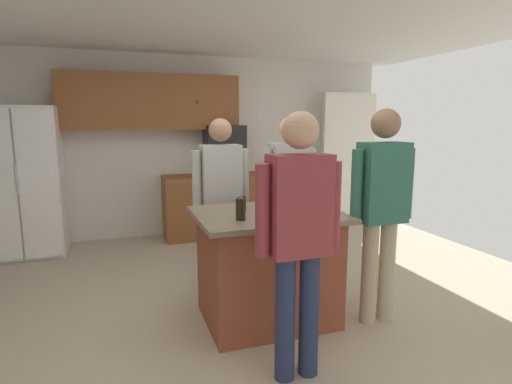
{
  "coord_description": "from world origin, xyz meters",
  "views": [
    {
      "loc": [
        -0.89,
        -3.33,
        1.67
      ],
      "look_at": [
        0.26,
        0.06,
        1.05
      ],
      "focal_mm": 28.89,
      "sensor_mm": 36.0,
      "label": 1
    }
  ],
  "objects_px": {
    "person_host_foreground": "(382,201)",
    "glass_pilsner": "(242,204)",
    "kitchen_island": "(267,266)",
    "glass_short_whisky": "(241,209)",
    "person_guest_left": "(289,189)",
    "glass_dark_ale": "(312,202)",
    "microwave_over_range": "(224,136)",
    "person_guest_right": "(299,229)",
    "refrigerator": "(24,182)",
    "tumbler_amber": "(273,197)",
    "glass_stout_tall": "(309,199)",
    "person_guest_by_door": "(221,192)"
  },
  "relations": [
    {
      "from": "person_guest_left",
      "to": "glass_dark_ale",
      "type": "distance_m",
      "value": 0.71
    },
    {
      "from": "person_guest_right",
      "to": "tumbler_amber",
      "type": "distance_m",
      "value": 1.16
    },
    {
      "from": "glass_dark_ale",
      "to": "glass_pilsner",
      "type": "relative_size",
      "value": 1.02
    },
    {
      "from": "glass_stout_tall",
      "to": "glass_dark_ale",
      "type": "bearing_deg",
      "value": -103.66
    },
    {
      "from": "person_guest_by_door",
      "to": "tumbler_amber",
      "type": "distance_m",
      "value": 0.61
    },
    {
      "from": "glass_dark_ale",
      "to": "glass_stout_tall",
      "type": "xyz_separation_m",
      "value": [
        0.03,
        0.11,
        0.01
      ]
    },
    {
      "from": "kitchen_island",
      "to": "glass_short_whisky",
      "type": "xyz_separation_m",
      "value": [
        -0.29,
        -0.18,
        0.54
      ]
    },
    {
      "from": "microwave_over_range",
      "to": "kitchen_island",
      "type": "xyz_separation_m",
      "value": [
        -0.34,
        -2.74,
        -0.98
      ]
    },
    {
      "from": "kitchen_island",
      "to": "person_guest_by_door",
      "type": "distance_m",
      "value": 0.97
    },
    {
      "from": "kitchen_island",
      "to": "person_guest_by_door",
      "type": "relative_size",
      "value": 0.69
    },
    {
      "from": "person_guest_by_door",
      "to": "glass_pilsner",
      "type": "bearing_deg",
      "value": -12.98
    },
    {
      "from": "person_host_foreground",
      "to": "glass_pilsner",
      "type": "height_order",
      "value": "person_host_foreground"
    },
    {
      "from": "person_host_foreground",
      "to": "tumbler_amber",
      "type": "relative_size",
      "value": 13.44
    },
    {
      "from": "kitchen_island",
      "to": "person_guest_right",
      "type": "xyz_separation_m",
      "value": [
        -0.1,
        -0.82,
        0.53
      ]
    },
    {
      "from": "kitchen_island",
      "to": "person_guest_right",
      "type": "height_order",
      "value": "person_guest_right"
    },
    {
      "from": "refrigerator",
      "to": "person_host_foreground",
      "type": "distance_m",
      "value": 4.29
    },
    {
      "from": "person_host_foreground",
      "to": "glass_dark_ale",
      "type": "height_order",
      "value": "person_host_foreground"
    },
    {
      "from": "refrigerator",
      "to": "kitchen_island",
      "type": "height_order",
      "value": "refrigerator"
    },
    {
      "from": "kitchen_island",
      "to": "glass_short_whisky",
      "type": "height_order",
      "value": "glass_short_whisky"
    },
    {
      "from": "kitchen_island",
      "to": "glass_short_whisky",
      "type": "relative_size",
      "value": 7.05
    },
    {
      "from": "kitchen_island",
      "to": "glass_dark_ale",
      "type": "bearing_deg",
      "value": -1.22
    },
    {
      "from": "kitchen_island",
      "to": "glass_dark_ale",
      "type": "distance_m",
      "value": 0.65
    },
    {
      "from": "person_guest_left",
      "to": "kitchen_island",
      "type": "bearing_deg",
      "value": -0.0
    },
    {
      "from": "glass_pilsner",
      "to": "kitchen_island",
      "type": "bearing_deg",
      "value": -32.0
    },
    {
      "from": "tumbler_amber",
      "to": "glass_dark_ale",
      "type": "bearing_deg",
      "value": -54.64
    },
    {
      "from": "person_guest_left",
      "to": "glass_stout_tall",
      "type": "xyz_separation_m",
      "value": [
        -0.07,
        -0.6,
        0.01
      ]
    },
    {
      "from": "microwave_over_range",
      "to": "glass_pilsner",
      "type": "relative_size",
      "value": 4.61
    },
    {
      "from": "tumbler_amber",
      "to": "glass_short_whisky",
      "type": "bearing_deg",
      "value": -132.24
    },
    {
      "from": "kitchen_island",
      "to": "person_guest_right",
      "type": "relative_size",
      "value": 0.68
    },
    {
      "from": "person_host_foreground",
      "to": "glass_pilsner",
      "type": "bearing_deg",
      "value": -2.13
    },
    {
      "from": "person_guest_by_door",
      "to": "glass_short_whisky",
      "type": "relative_size",
      "value": 10.16
    },
    {
      "from": "refrigerator",
      "to": "microwave_over_range",
      "type": "xyz_separation_m",
      "value": [
        2.6,
        0.12,
        0.53
      ]
    },
    {
      "from": "person_guest_by_door",
      "to": "person_host_foreground",
      "type": "xyz_separation_m",
      "value": [
        1.05,
        -1.13,
        0.05
      ]
    },
    {
      "from": "person_guest_by_door",
      "to": "glass_stout_tall",
      "type": "distance_m",
      "value": 0.93
    },
    {
      "from": "tumbler_amber",
      "to": "glass_stout_tall",
      "type": "xyz_separation_m",
      "value": [
        0.26,
        -0.21,
        0.0
      ]
    },
    {
      "from": "glass_pilsner",
      "to": "person_guest_by_door",
      "type": "bearing_deg",
      "value": 90.43
    },
    {
      "from": "tumbler_amber",
      "to": "person_guest_left",
      "type": "bearing_deg",
      "value": 49.85
    },
    {
      "from": "person_host_foreground",
      "to": "person_guest_right",
      "type": "relative_size",
      "value": 1.02
    },
    {
      "from": "person_guest_left",
      "to": "glass_dark_ale",
      "type": "xyz_separation_m",
      "value": [
        -0.1,
        -0.71,
        0.01
      ]
    },
    {
      "from": "person_guest_by_door",
      "to": "person_guest_left",
      "type": "distance_m",
      "value": 0.69
    },
    {
      "from": "glass_dark_ale",
      "to": "refrigerator",
      "type": "bearing_deg",
      "value": 135.31
    },
    {
      "from": "person_host_foreground",
      "to": "glass_stout_tall",
      "type": "relative_size",
      "value": 12.63
    },
    {
      "from": "microwave_over_range",
      "to": "person_guest_right",
      "type": "distance_m",
      "value": 3.61
    },
    {
      "from": "person_host_foreground",
      "to": "glass_pilsner",
      "type": "xyz_separation_m",
      "value": [
        -1.05,
        0.45,
        -0.04
      ]
    },
    {
      "from": "person_guest_left",
      "to": "person_guest_right",
      "type": "relative_size",
      "value": 0.99
    },
    {
      "from": "person_guest_left",
      "to": "person_guest_right",
      "type": "xyz_separation_m",
      "value": [
        -0.59,
        -1.52,
        0.02
      ]
    },
    {
      "from": "glass_pilsner",
      "to": "tumbler_amber",
      "type": "xyz_separation_m",
      "value": [
        0.35,
        0.2,
        0.0
      ]
    },
    {
      "from": "glass_dark_ale",
      "to": "tumbler_amber",
      "type": "xyz_separation_m",
      "value": [
        -0.23,
        0.32,
        0.0
      ]
    },
    {
      "from": "person_guest_right",
      "to": "tumbler_amber",
      "type": "bearing_deg",
      "value": -6.36
    },
    {
      "from": "refrigerator",
      "to": "person_guest_right",
      "type": "relative_size",
      "value": 1.07
    }
  ]
}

